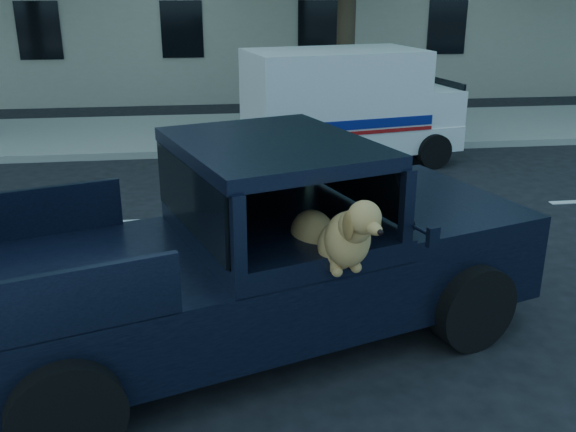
% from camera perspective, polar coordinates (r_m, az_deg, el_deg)
% --- Properties ---
extents(ground, '(120.00, 120.00, 0.00)m').
position_cam_1_polar(ground, '(7.14, -19.25, -10.14)').
color(ground, black).
rests_on(ground, ground).
extents(far_sidewalk, '(60.00, 4.00, 0.15)m').
position_cam_1_polar(far_sidewalk, '(15.70, -13.02, 7.04)').
color(far_sidewalk, gray).
rests_on(far_sidewalk, ground).
extents(lane_stripes, '(21.60, 0.14, 0.01)m').
position_cam_1_polar(lane_stripes, '(10.08, -4.41, -0.07)').
color(lane_stripes, silver).
rests_on(lane_stripes, ground).
extents(pickup_truck, '(6.13, 3.88, 2.05)m').
position_cam_1_polar(pickup_truck, '(6.40, -4.25, -5.57)').
color(pickup_truck, black).
rests_on(pickup_truck, ground).
extents(mail_truck, '(4.40, 2.76, 2.26)m').
position_cam_1_polar(mail_truck, '(13.00, 5.22, 8.96)').
color(mail_truck, silver).
rests_on(mail_truck, ground).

